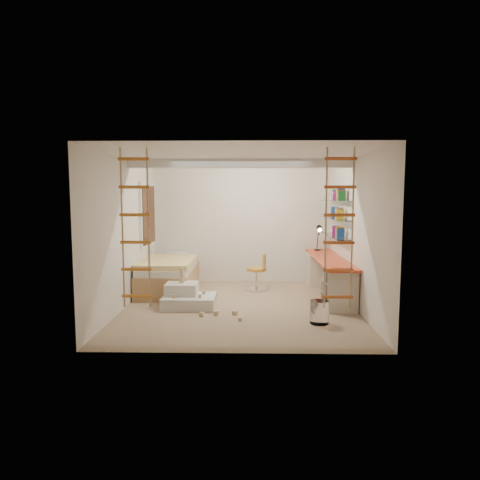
{
  "coord_description": "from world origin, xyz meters",
  "views": [
    {
      "loc": [
        0.16,
        -7.39,
        1.96
      ],
      "look_at": [
        0.0,
        0.3,
        1.15
      ],
      "focal_mm": 32.0,
      "sensor_mm": 36.0,
      "label": 1
    }
  ],
  "objects_px": {
    "desk": "(329,275)",
    "play_platform": "(187,298)",
    "swivel_chair": "(258,277)",
    "bed": "(169,275)"
  },
  "relations": [
    {
      "from": "desk",
      "to": "swivel_chair",
      "type": "bearing_deg",
      "value": 163.26
    },
    {
      "from": "bed",
      "to": "swivel_chair",
      "type": "height_order",
      "value": "swivel_chair"
    },
    {
      "from": "desk",
      "to": "swivel_chair",
      "type": "relative_size",
      "value": 3.69
    },
    {
      "from": "desk",
      "to": "bed",
      "type": "height_order",
      "value": "desk"
    },
    {
      "from": "swivel_chair",
      "to": "desk",
      "type": "bearing_deg",
      "value": -16.74
    },
    {
      "from": "swivel_chair",
      "to": "play_platform",
      "type": "xyz_separation_m",
      "value": [
        -1.26,
        -1.29,
        -0.12
      ]
    },
    {
      "from": "swivel_chair",
      "to": "bed",
      "type": "bearing_deg",
      "value": -178.43
    },
    {
      "from": "swivel_chair",
      "to": "play_platform",
      "type": "bearing_deg",
      "value": -134.51
    },
    {
      "from": "desk",
      "to": "swivel_chair",
      "type": "height_order",
      "value": "swivel_chair"
    },
    {
      "from": "desk",
      "to": "play_platform",
      "type": "relative_size",
      "value": 3.05
    }
  ]
}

